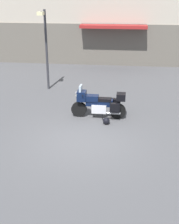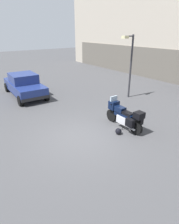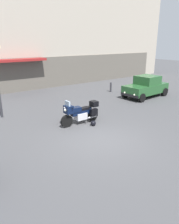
# 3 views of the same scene
# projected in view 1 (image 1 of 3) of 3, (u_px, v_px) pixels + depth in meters

# --- Properties ---
(ground_plane) EXTENTS (80.00, 80.00, 0.00)m
(ground_plane) POSITION_uv_depth(u_px,v_px,m) (82.00, 140.00, 10.50)
(ground_plane) COLOR #424244
(motorcycle) EXTENTS (2.26, 0.76, 1.36)m
(motorcycle) POSITION_uv_depth(u_px,v_px,m) (99.00, 103.00, 12.15)
(motorcycle) COLOR black
(motorcycle) RESTS_ON ground
(helmet) EXTENTS (0.28, 0.28, 0.28)m
(helmet) POSITION_uv_depth(u_px,v_px,m) (106.00, 121.00, 11.70)
(helmet) COLOR black
(helmet) RESTS_ON ground
(streetlamp_curbside) EXTENTS (0.28, 0.94, 4.05)m
(streetlamp_curbside) POSITION_uv_depth(u_px,v_px,m) (45.00, 42.00, 14.87)
(streetlamp_curbside) COLOR #2D2D33
(streetlamp_curbside) RESTS_ON ground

